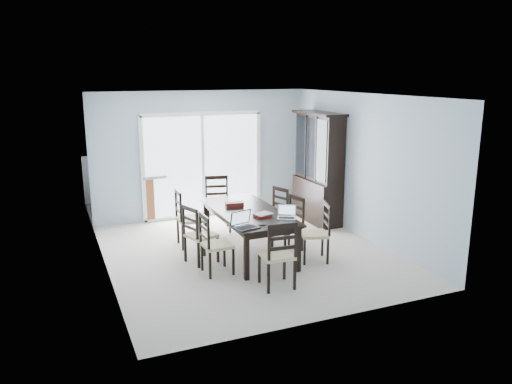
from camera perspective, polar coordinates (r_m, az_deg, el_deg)
floor at (r=8.40m, az=-0.95°, el=-7.04°), size 5.00×5.00×0.00m
ceiling at (r=7.87m, az=-1.02°, el=10.98°), size 5.00×5.00×0.00m
back_wall at (r=10.36m, az=-6.16°, el=4.27°), size 4.50×0.02×2.60m
wall_left at (r=7.51m, az=-17.12°, el=0.24°), size 0.02×5.00×2.60m
wall_right at (r=9.10m, az=12.30°, el=2.76°), size 0.02×5.00×2.60m
balcony at (r=11.58m, az=-7.42°, el=-1.62°), size 4.50×2.00×0.10m
railing at (r=12.39m, az=-8.75°, el=2.18°), size 4.50×0.06×1.10m
dining_table at (r=8.18m, az=-0.97°, el=-2.63°), size 1.00×2.20×0.75m
china_hutch at (r=10.05m, az=7.11°, el=2.64°), size 0.50×1.38×2.20m
sliding_door at (r=10.37m, az=-6.09°, el=3.09°), size 2.52×0.05×2.18m
chair_left_near at (r=7.43m, az=-5.15°, el=-5.22°), size 0.43×0.42×1.08m
chair_left_mid at (r=7.85m, az=-6.87°, el=-4.15°), size 0.53×0.52×1.09m
chair_left_far at (r=8.65m, az=-8.11°, el=-2.26°), size 0.47×0.46×1.17m
chair_right_near at (r=7.99m, az=7.33°, el=-3.85°), size 0.52×0.51×1.09m
chair_right_mid at (r=8.45m, az=4.10°, el=-2.92°), size 0.48×0.47×1.06m
chair_right_far at (r=9.09m, az=2.35°, el=-1.76°), size 0.51×0.51×1.05m
chair_end_near at (r=6.88m, az=2.70°, el=-6.42°), size 0.46×0.47×1.14m
chair_end_far at (r=9.57m, az=-4.45°, el=-0.58°), size 0.53×0.54×1.18m
laptop_dark at (r=7.22m, az=-1.13°, el=-3.73°), size 0.40×0.32×0.24m
laptop_silver at (r=7.71m, az=3.52°, el=-2.70°), size 0.35×0.31×0.20m
book_stack at (r=7.83m, az=0.78°, el=-2.62°), size 0.32×0.28×0.04m
cell_phone at (r=7.38m, az=0.68°, el=-3.75°), size 0.12×0.06×0.01m
game_box at (r=8.39m, az=-2.48°, el=-1.42°), size 0.32×0.19×0.07m
hot_tub at (r=11.17m, az=-9.32°, el=0.48°), size 1.93×1.75×0.93m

